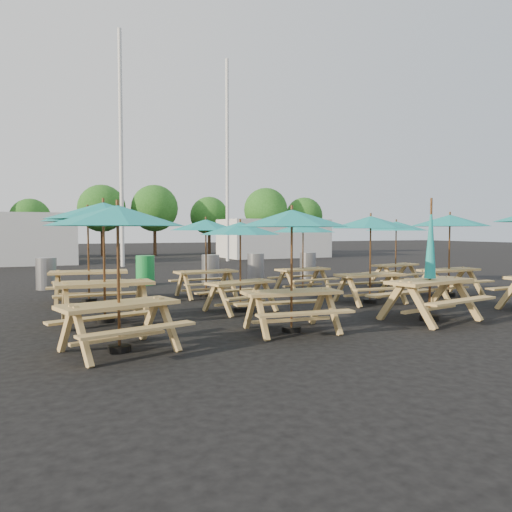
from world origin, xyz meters
name	(u,v)px	position (x,y,z in m)	size (l,w,h in m)	color
ground	(278,299)	(0.00, 0.00, 0.00)	(120.00, 120.00, 0.00)	black
picnic_unit_0	(118,223)	(-4.87, -4.34, 1.98)	(2.64, 2.64, 2.28)	#AA7F4B
picnic_unit_1	(103,217)	(-4.77, -1.67, 2.14)	(2.32, 2.32, 2.46)	#AA7F4B
picnic_unit_2	(88,220)	(-4.80, 1.35, 2.14)	(2.55, 2.55, 2.46)	#AA7F4B
picnic_unit_3	(292,225)	(-1.73, -4.06, 1.98)	(2.30, 2.30, 2.27)	#AA7F4B
picnic_unit_4	(240,233)	(-1.72, -1.53, 1.81)	(2.36, 2.36, 2.08)	#AA7F4B
picnic_unit_5	(206,229)	(-1.66, 1.22, 1.91)	(2.22, 2.22, 2.19)	#AA7F4B
picnic_unit_6	(430,270)	(1.43, -4.20, 1.04)	(2.30, 2.10, 2.54)	#AA7F4B
picnic_unit_7	(371,227)	(1.83, -1.65, 1.96)	(2.18, 2.18, 2.26)	#AA7F4B
picnic_unit_8	(303,231)	(1.37, 1.08, 1.84)	(2.23, 2.23, 2.12)	#AA7F4B
picnic_unit_10	(450,225)	(4.67, -1.47, 2.02)	(2.33, 2.33, 2.33)	#AA7F4B
picnic_unit_11	(396,229)	(5.01, 1.23, 1.90)	(2.46, 2.46, 2.18)	#AA7F4B
waste_bin_0	(46,274)	(-5.76, 4.87, 0.50)	(0.63, 0.63, 1.01)	gray
waste_bin_1	(145,270)	(-2.64, 4.91, 0.50)	(0.63, 0.63, 1.01)	#1A923D
waste_bin_2	(210,269)	(-0.41, 4.56, 0.50)	(0.63, 0.63, 1.01)	gray
waste_bin_3	(256,267)	(1.46, 4.85, 0.50)	(0.63, 0.63, 1.01)	gray
waste_bin_4	(308,265)	(3.61, 4.71, 0.50)	(0.63, 0.63, 1.01)	gray
mast_0	(121,149)	(-2.00, 14.00, 6.00)	(0.20, 0.20, 12.00)	silver
mast_1	(227,161)	(4.50, 16.00, 6.00)	(0.20, 0.20, 12.00)	silver
event_tent_1	(273,238)	(9.00, 19.00, 1.30)	(7.00, 4.00, 2.60)	silver
tree_2	(30,219)	(-6.39, 23.65, 2.62)	(2.59, 2.59, 3.93)	#382314
tree_3	(102,208)	(-1.75, 24.72, 3.41)	(3.36, 3.36, 5.09)	#382314
tree_4	(155,208)	(1.90, 24.26, 3.46)	(3.41, 3.41, 5.17)	#382314
tree_5	(209,216)	(6.22, 24.67, 2.97)	(2.94, 2.94, 4.45)	#382314
tree_6	(266,210)	(10.23, 22.90, 3.43)	(3.38, 3.38, 5.13)	#382314
tree_7	(304,216)	(13.63, 22.92, 2.99)	(2.95, 2.95, 4.48)	#382314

